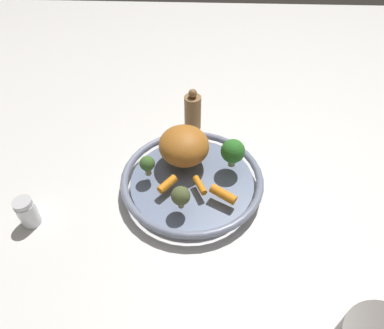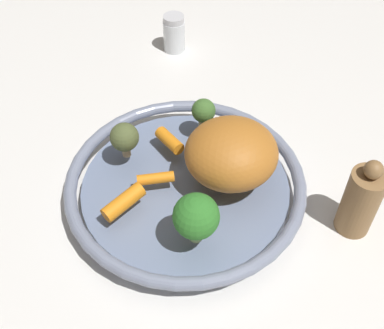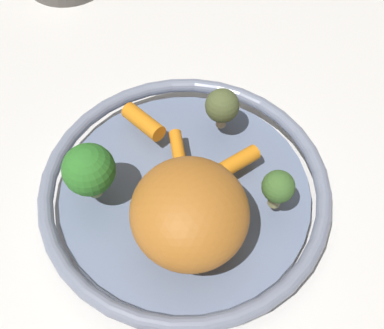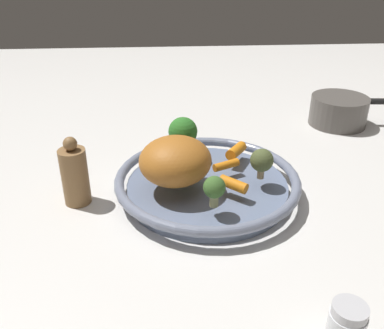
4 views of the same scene
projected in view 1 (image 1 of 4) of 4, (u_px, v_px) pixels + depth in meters
The scene contains 11 objects.
ground_plane at pixel (192, 187), 0.85m from camera, with size 2.54×2.54×0.00m, color silver.
serving_bowl at pixel (192, 181), 0.83m from camera, with size 0.35×0.35×0.04m.
roast_chicken_piece at pixel (184, 146), 0.83m from camera, with size 0.13×0.12×0.08m, color #B66B26.
baby_carrot_near_rim at pixel (223, 194), 0.76m from camera, with size 0.02×0.02×0.06m, color orange.
baby_carrot_left at pixel (167, 184), 0.78m from camera, with size 0.02×0.02×0.05m, color orange.
baby_carrot_right at pixel (200, 185), 0.78m from camera, with size 0.02×0.02×0.05m, color orange.
broccoli_floret_small at pixel (147, 165), 0.80m from camera, with size 0.04×0.04×0.05m.
broccoli_floret_large at pixel (181, 196), 0.72m from camera, with size 0.04×0.04×0.06m.
broccoli_floret_edge at pixel (233, 151), 0.81m from camera, with size 0.06×0.06×0.08m.
salt_shaker at pixel (27, 212), 0.75m from camera, with size 0.04×0.04×0.07m.
pepper_mill at pixel (193, 112), 0.98m from camera, with size 0.05×0.05×0.13m.
Camera 1 is at (0.56, 0.03, 0.64)m, focal length 31.72 mm.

